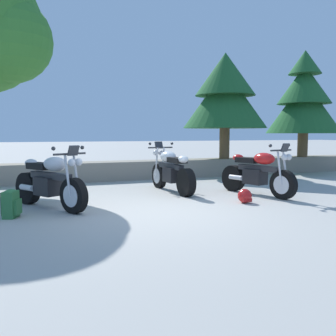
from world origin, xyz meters
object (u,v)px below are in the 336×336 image
at_px(motorcycle_red_far_right, 258,174).
at_px(rider_backpack, 11,203).
at_px(motorcycle_white_centre, 171,171).
at_px(rider_helmet, 245,196).
at_px(pine_tree_mid_right, 225,92).
at_px(pine_tree_far_right, 304,99).
at_px(motorcycle_silver_near_left, 50,182).

bearing_deg(motorcycle_red_far_right, rider_backpack, -174.67).
bearing_deg(rider_backpack, motorcycle_white_centre, 25.15).
xyz_separation_m(rider_helmet, pine_tree_mid_right, (2.13, 4.57, 2.58)).
distance_m(rider_helmet, pine_tree_far_right, 7.27).
bearing_deg(rider_backpack, pine_tree_mid_right, 33.79).
xyz_separation_m(motorcycle_silver_near_left, motorcycle_red_far_right, (4.45, -0.10, 0.00)).
relative_size(motorcycle_red_far_right, pine_tree_far_right, 0.54).
bearing_deg(motorcycle_red_far_right, pine_tree_far_right, 39.76).
bearing_deg(pine_tree_far_right, pine_tree_mid_right, 177.24).
bearing_deg(pine_tree_mid_right, motorcycle_red_far_right, -109.21).
height_order(rider_helmet, pine_tree_mid_right, pine_tree_mid_right).
distance_m(rider_helmet, pine_tree_mid_right, 5.66).
bearing_deg(motorcycle_silver_near_left, rider_backpack, -138.75).
distance_m(motorcycle_silver_near_left, motorcycle_red_far_right, 4.45).
xyz_separation_m(motorcycle_white_centre, pine_tree_mid_right, (2.96, 2.68, 2.24)).
relative_size(motorcycle_white_centre, motorcycle_red_far_right, 1.02).
xyz_separation_m(motorcycle_white_centre, pine_tree_far_right, (6.06, 2.53, 2.12)).
distance_m(motorcycle_silver_near_left, motorcycle_white_centre, 3.02).
distance_m(motorcycle_silver_near_left, pine_tree_mid_right, 7.24).
relative_size(motorcycle_red_far_right, rider_backpack, 4.33).
relative_size(motorcycle_red_far_right, pine_tree_mid_right, 0.59).
bearing_deg(rider_backpack, pine_tree_far_right, 23.58).
relative_size(motorcycle_silver_near_left, rider_backpack, 3.96).
distance_m(motorcycle_silver_near_left, rider_helmet, 3.76).
distance_m(rider_backpack, pine_tree_mid_right, 8.14).
xyz_separation_m(pine_tree_mid_right, pine_tree_far_right, (3.09, -0.15, -0.11)).
bearing_deg(rider_backpack, motorcycle_silver_near_left, 41.25).
bearing_deg(rider_helmet, motorcycle_red_far_right, 42.55).
distance_m(motorcycle_red_far_right, rider_backpack, 5.13).
relative_size(pine_tree_mid_right, pine_tree_far_right, 0.92).
relative_size(rider_helmet, pine_tree_far_right, 0.07).
xyz_separation_m(motorcycle_silver_near_left, pine_tree_far_right, (8.88, 3.59, 2.12)).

